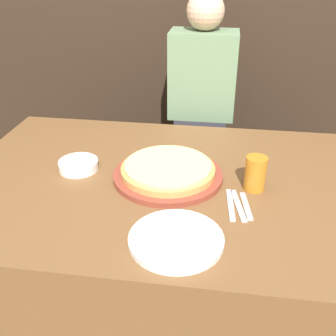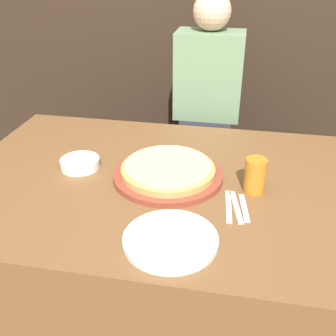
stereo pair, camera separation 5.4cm
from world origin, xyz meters
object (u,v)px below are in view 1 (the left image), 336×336
(fork, at_px, (231,205))
(spoon, at_px, (246,206))
(dinner_plate, at_px, (176,239))
(dinner_knife, at_px, (238,205))
(beer_glass, at_px, (256,172))
(diner_person, at_px, (200,127))
(pizza_on_board, at_px, (168,172))
(side_bowl, at_px, (79,165))

(fork, bearing_deg, spoon, 0.00)
(dinner_plate, height_order, dinner_knife, dinner_plate)
(dinner_plate, bearing_deg, beer_glass, 54.33)
(dinner_knife, xyz_separation_m, diner_person, (-0.18, 0.85, -0.09))
(pizza_on_board, bearing_deg, dinner_plate, -78.08)
(dinner_plate, distance_m, spoon, 0.29)
(side_bowl, relative_size, spoon, 0.97)
(dinner_knife, bearing_deg, beer_glass, 64.93)
(beer_glass, xyz_separation_m, side_bowl, (-0.65, 0.05, -0.05))
(dinner_knife, bearing_deg, spoon, 0.00)
(beer_glass, distance_m, side_bowl, 0.66)
(beer_glass, distance_m, spoon, 0.14)
(beer_glass, xyz_separation_m, fork, (-0.08, -0.12, -0.06))
(dinner_plate, xyz_separation_m, dinner_knife, (0.18, 0.21, -0.01))
(dinner_plate, xyz_separation_m, diner_person, (-0.00, 1.05, -0.10))
(dinner_plate, relative_size, side_bowl, 1.85)
(dinner_knife, bearing_deg, side_bowl, 165.00)
(dinner_plate, relative_size, fork, 1.52)
(fork, relative_size, dinner_knife, 1.01)
(side_bowl, relative_size, fork, 0.82)
(fork, distance_m, dinner_knife, 0.03)
(fork, bearing_deg, side_bowl, 164.38)
(fork, bearing_deg, dinner_knife, 0.00)
(pizza_on_board, bearing_deg, fork, -32.86)
(pizza_on_board, relative_size, fork, 2.21)
(fork, bearing_deg, dinner_plate, -126.37)
(dinner_plate, bearing_deg, fork, 53.63)
(side_bowl, height_order, spoon, side_bowl)
(spoon, relative_size, diner_person, 0.12)
(pizza_on_board, xyz_separation_m, spoon, (0.28, -0.15, -0.02))
(side_bowl, bearing_deg, dinner_plate, -41.30)
(beer_glass, height_order, side_bowl, beer_glass)
(pizza_on_board, bearing_deg, diner_person, 84.07)
(pizza_on_board, height_order, beer_glass, beer_glass)
(diner_person, bearing_deg, pizza_on_board, -95.93)
(side_bowl, bearing_deg, beer_glass, -3.95)
(fork, bearing_deg, diner_person, 100.51)
(dinner_knife, bearing_deg, dinner_plate, -130.57)
(pizza_on_board, xyz_separation_m, dinner_plate, (0.08, -0.36, -0.02))
(pizza_on_board, xyz_separation_m, fork, (0.23, -0.15, -0.02))
(beer_glass, distance_m, dinner_plate, 0.40)
(dinner_knife, bearing_deg, pizza_on_board, 149.78)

